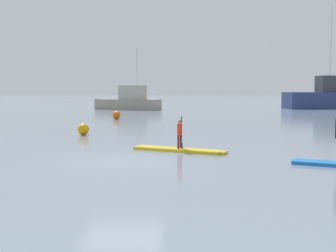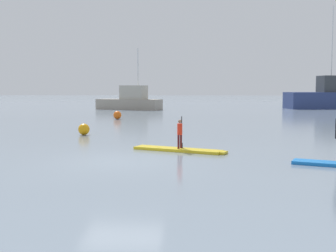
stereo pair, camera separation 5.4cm
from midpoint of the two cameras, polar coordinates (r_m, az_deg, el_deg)
name	(u,v)px [view 2 (the right image)]	position (r m, az deg, el deg)	size (l,w,h in m)	color
ground_plane	(123,161)	(14.09, -5.75, -4.49)	(240.00, 240.00, 0.00)	gray
paddleboard_near	(179,150)	(16.17, 1.58, -3.07)	(3.47, 1.89, 0.10)	gold
paddler_child_solo	(180,132)	(16.10, 1.64, -0.82)	(0.24, 0.36, 1.16)	#4C1419
fishing_boat_white_large	(336,97)	(52.54, 20.86, 3.52)	(11.42, 4.99, 11.18)	navy
motor_boat_small_navy	(130,101)	(47.02, -4.86, 3.23)	(7.27, 4.24, 6.40)	#9E9384
mooring_buoy_near	(117,115)	(32.74, -6.48, 1.40)	(0.60, 0.60, 0.60)	orange
mooring_buoy_mid	(84,129)	(22.00, -10.69, -0.42)	(0.56, 0.56, 0.56)	orange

